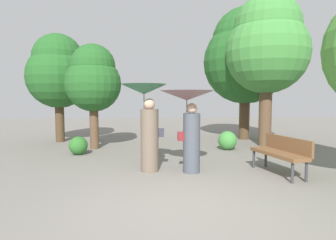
{
  "coord_description": "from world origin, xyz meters",
  "views": [
    {
      "loc": [
        -0.65,
        -4.35,
        1.69
      ],
      "look_at": [
        0.0,
        2.65,
        1.15
      ],
      "focal_mm": 30.3,
      "sensor_mm": 36.0,
      "label": 1
    }
  ],
  "objects": [
    {
      "name": "tree_near_left",
      "position": [
        -2.24,
        5.27,
        2.34
      ],
      "size": [
        1.83,
        1.83,
        3.47
      ],
      "color": "brown",
      "rests_on": "ground"
    },
    {
      "name": "person_right",
      "position": [
        0.4,
        1.95,
        1.34
      ],
      "size": [
        1.21,
        1.21,
        1.87
      ],
      "rotation": [
        0.0,
        0.0,
        1.68
      ],
      "color": "#474C56",
      "rests_on": "ground"
    },
    {
      "name": "tree_near_right",
      "position": [
        3.58,
        6.99,
        3.43
      ],
      "size": [
        3.39,
        3.39,
        5.36
      ],
      "color": "#4C3823",
      "rests_on": "ground"
    },
    {
      "name": "bush_path_left",
      "position": [
        -2.55,
        4.28,
        0.28
      ],
      "size": [
        0.55,
        0.55,
        0.55
      ],
      "primitive_type": "sphere",
      "color": "#2D6B28",
      "rests_on": "ground"
    },
    {
      "name": "tree_mid_right",
      "position": [
        3.73,
        5.36,
        3.56
      ],
      "size": [
        2.87,
        2.87,
        5.32
      ],
      "color": "brown",
      "rests_on": "ground"
    },
    {
      "name": "person_left",
      "position": [
        -0.53,
        2.14,
        1.32
      ],
      "size": [
        1.04,
        1.04,
        2.01
      ],
      "rotation": [
        0.0,
        0.0,
        1.68
      ],
      "color": "#6B5B4C",
      "rests_on": "ground"
    },
    {
      "name": "ground_plane",
      "position": [
        0.0,
        0.0,
        0.0
      ],
      "size": [
        40.0,
        40.0,
        0.0
      ],
      "primitive_type": "plane",
      "color": "slate"
    },
    {
      "name": "park_bench",
      "position": [
        2.44,
        1.63,
        0.51
      ],
      "size": [
        0.77,
        1.57,
        0.83
      ],
      "rotation": [
        0.0,
        0.0,
        -1.38
      ],
      "color": "#38383D",
      "rests_on": "ground"
    },
    {
      "name": "bush_path_right",
      "position": [
        2.16,
        4.67,
        0.31
      ],
      "size": [
        0.62,
        0.62,
        0.62
      ],
      "primitive_type": "sphere",
      "color": "#428C3D",
      "rests_on": "ground"
    },
    {
      "name": "tree_mid_left",
      "position": [
        -3.82,
        6.96,
        2.72
      ],
      "size": [
        2.39,
        2.39,
        4.14
      ],
      "color": "#4C3823",
      "rests_on": "ground"
    }
  ]
}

